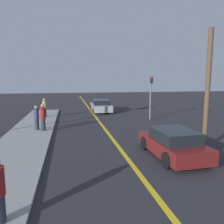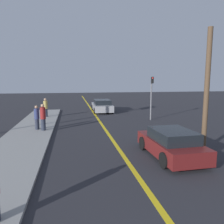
{
  "view_description": "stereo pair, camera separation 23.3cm",
  "coord_description": "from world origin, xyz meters",
  "px_view_note": "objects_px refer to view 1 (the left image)",
  "views": [
    {
      "loc": [
        -2.49,
        0.49,
        3.42
      ],
      "look_at": [
        0.49,
        15.19,
        1.21
      ],
      "focal_mm": 35.0,
      "sensor_mm": 36.0,
      "label": 1
    },
    {
      "loc": [
        -2.26,
        0.45,
        3.42
      ],
      "look_at": [
        0.49,
        15.19,
        1.21
      ],
      "focal_mm": 35.0,
      "sensor_mm": 36.0,
      "label": 2
    }
  ],
  "objects_px": {
    "pedestrian_far_standing": "(37,118)",
    "pedestrian_by_sign": "(45,108)",
    "pedestrian_mid_group": "(43,117)",
    "utility_pole": "(207,91)",
    "car_near_right_lane": "(173,143)",
    "car_ahead_center": "(101,106)",
    "traffic_light": "(151,93)"
  },
  "relations": [
    {
      "from": "pedestrian_by_sign",
      "to": "car_ahead_center",
      "type": "bearing_deg",
      "value": 28.25
    },
    {
      "from": "car_ahead_center",
      "to": "traffic_light",
      "type": "relative_size",
      "value": 1.21
    },
    {
      "from": "car_near_right_lane",
      "to": "car_ahead_center",
      "type": "xyz_separation_m",
      "value": [
        -1.06,
        14.59,
        0.02
      ]
    },
    {
      "from": "pedestrian_far_standing",
      "to": "utility_pole",
      "type": "bearing_deg",
      "value": -33.21
    },
    {
      "from": "pedestrian_mid_group",
      "to": "pedestrian_far_standing",
      "type": "bearing_deg",
      "value": 140.59
    },
    {
      "from": "car_ahead_center",
      "to": "pedestrian_by_sign",
      "type": "distance_m",
      "value": 6.33
    },
    {
      "from": "pedestrian_by_sign",
      "to": "traffic_light",
      "type": "distance_m",
      "value": 9.52
    },
    {
      "from": "utility_pole",
      "to": "car_near_right_lane",
      "type": "bearing_deg",
      "value": -161.85
    },
    {
      "from": "pedestrian_far_standing",
      "to": "pedestrian_by_sign",
      "type": "distance_m",
      "value": 5.25
    },
    {
      "from": "car_ahead_center",
      "to": "utility_pole",
      "type": "distance_m",
      "value": 14.44
    },
    {
      "from": "car_near_right_lane",
      "to": "pedestrian_by_sign",
      "type": "relative_size",
      "value": 2.31
    },
    {
      "from": "car_near_right_lane",
      "to": "car_ahead_center",
      "type": "height_order",
      "value": "car_ahead_center"
    },
    {
      "from": "pedestrian_far_standing",
      "to": "car_near_right_lane",
      "type": "bearing_deg",
      "value": -43.73
    },
    {
      "from": "car_ahead_center",
      "to": "traffic_light",
      "type": "distance_m",
      "value": 6.89
    },
    {
      "from": "pedestrian_far_standing",
      "to": "pedestrian_by_sign",
      "type": "relative_size",
      "value": 0.97
    },
    {
      "from": "utility_pole",
      "to": "pedestrian_by_sign",
      "type": "bearing_deg",
      "value": 128.45
    },
    {
      "from": "car_ahead_center",
      "to": "pedestrian_by_sign",
      "type": "relative_size",
      "value": 2.66
    },
    {
      "from": "pedestrian_mid_group",
      "to": "utility_pole",
      "type": "relative_size",
      "value": 0.3
    },
    {
      "from": "car_near_right_lane",
      "to": "pedestrian_by_sign",
      "type": "height_order",
      "value": "pedestrian_by_sign"
    },
    {
      "from": "car_near_right_lane",
      "to": "car_ahead_center",
      "type": "distance_m",
      "value": 14.62
    },
    {
      "from": "pedestrian_by_sign",
      "to": "traffic_light",
      "type": "xyz_separation_m",
      "value": [
        9.01,
        -2.74,
        1.34
      ]
    },
    {
      "from": "pedestrian_mid_group",
      "to": "utility_pole",
      "type": "height_order",
      "value": "utility_pole"
    },
    {
      "from": "pedestrian_mid_group",
      "to": "car_near_right_lane",
      "type": "bearing_deg",
      "value": -44.02
    },
    {
      "from": "pedestrian_by_sign",
      "to": "car_near_right_lane",
      "type": "bearing_deg",
      "value": -60.22
    },
    {
      "from": "car_near_right_lane",
      "to": "pedestrian_mid_group",
      "type": "relative_size",
      "value": 2.21
    },
    {
      "from": "traffic_light",
      "to": "pedestrian_by_sign",
      "type": "bearing_deg",
      "value": 163.1
    },
    {
      "from": "pedestrian_far_standing",
      "to": "traffic_light",
      "type": "distance_m",
      "value": 9.45
    },
    {
      "from": "pedestrian_far_standing",
      "to": "utility_pole",
      "type": "relative_size",
      "value": 0.28
    },
    {
      "from": "pedestrian_by_sign",
      "to": "pedestrian_mid_group",
      "type": "bearing_deg",
      "value": -85.42
    },
    {
      "from": "car_ahead_center",
      "to": "utility_pole",
      "type": "bearing_deg",
      "value": -76.66
    },
    {
      "from": "car_near_right_lane",
      "to": "traffic_light",
      "type": "bearing_deg",
      "value": 73.2
    },
    {
      "from": "car_near_right_lane",
      "to": "pedestrian_by_sign",
      "type": "xyz_separation_m",
      "value": [
        -6.63,
        11.59,
        0.34
      ]
    }
  ]
}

